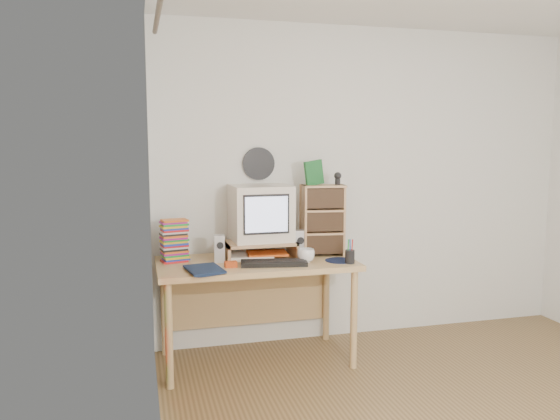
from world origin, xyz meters
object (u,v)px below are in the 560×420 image
diary (188,269)px  crt_monitor (261,213)px  keyboard (274,263)px  mug (306,256)px  dvd_stack (175,244)px  desk (254,277)px  cd_rack (323,220)px

diary → crt_monitor: bearing=25.6°
crt_monitor → keyboard: size_ratio=0.94×
crt_monitor → mug: bearing=-48.6°
keyboard → diary: 0.60m
keyboard → dvd_stack: size_ratio=1.83×
desk → mug: bearing=-30.4°
dvd_stack → diary: size_ratio=0.93×
keyboard → mug: size_ratio=3.74×
desk → diary: (-0.51, -0.31, 0.16)m
keyboard → cd_rack: cd_rack is taller
dvd_stack → cd_rack: cd_rack is taller
crt_monitor → mug: size_ratio=3.53×
crt_monitor → mug: crt_monitor is taller
diary → keyboard: bearing=-1.2°
desk → diary: diary is taller
desk → cd_rack: 0.67m
cd_rack → keyboard: bearing=-143.7°
desk → diary: 0.61m
dvd_stack → diary: (0.06, -0.37, -0.10)m
crt_monitor → desk: bearing=-131.5°
desk → keyboard: 0.29m
crt_monitor → diary: 0.76m
crt_monitor → dvd_stack: 0.67m
cd_rack → mug: size_ratio=4.34×
mug → diary: bearing=-172.4°
keyboard → diary: (-0.60, -0.08, 0.01)m
keyboard → cd_rack: 0.56m
mug → diary: (-0.84, -0.11, -0.02)m
desk → mug: mug is taller
dvd_stack → mug: size_ratio=2.04×
crt_monitor → dvd_stack: (-0.64, -0.03, -0.20)m
diary → desk: bearing=22.6°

